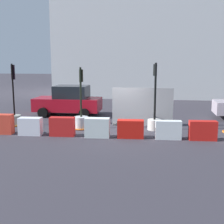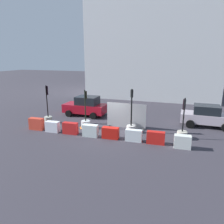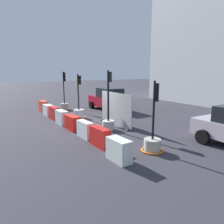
{
  "view_description": "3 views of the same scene",
  "coord_description": "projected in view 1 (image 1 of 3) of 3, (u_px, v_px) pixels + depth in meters",
  "views": [
    {
      "loc": [
        1.63,
        -13.83,
        3.35
      ],
      "look_at": [
        -0.26,
        -0.16,
        0.94
      ],
      "focal_mm": 47.37,
      "sensor_mm": 36.0,
      "label": 1
    },
    {
      "loc": [
        5.19,
        -14.25,
        5.51
      ],
      "look_at": [
        0.18,
        0.68,
        1.37
      ],
      "focal_mm": 34.09,
      "sensor_mm": 36.0,
      "label": 2
    },
    {
      "loc": [
        11.11,
        -5.22,
        3.17
      ],
      "look_at": [
        1.79,
        0.68,
        0.99
      ],
      "focal_mm": 32.54,
      "sensor_mm": 36.0,
      "label": 3
    }
  ],
  "objects": [
    {
      "name": "construction_barrier_4",
      "position": [
        131.0,
        129.0,
        12.92
      ],
      "size": [
        1.17,
        0.53,
        0.79
      ],
      "color": "red",
      "rests_on": "ground_plane"
    },
    {
      "name": "traffic_light_0",
      "position": [
        15.0,
        117.0,
        15.44
      ],
      "size": [
        0.88,
        0.88,
        3.2
      ],
      "color": "#AFB4A6",
      "rests_on": "ground_plane"
    },
    {
      "name": "construction_barrier_2",
      "position": [
        62.0,
        127.0,
        13.24
      ],
      "size": [
        1.13,
        0.46,
        0.86
      ],
      "color": "red",
      "rests_on": "ground_plane"
    },
    {
      "name": "construction_barrier_1",
      "position": [
        30.0,
        126.0,
        13.43
      ],
      "size": [
        1.05,
        0.53,
        0.8
      ],
      "color": "white",
      "rests_on": "ground_plane"
    },
    {
      "name": "construction_barrier_3",
      "position": [
        97.0,
        128.0,
        13.0
      ],
      "size": [
        1.1,
        0.49,
        0.86
      ],
      "color": "silver",
      "rests_on": "ground_plane"
    },
    {
      "name": "traffic_light_1",
      "position": [
        81.0,
        120.0,
        14.72
      ],
      "size": [
        0.97,
        0.97,
        3.03
      ],
      "color": "silver",
      "rests_on": "ground_plane"
    },
    {
      "name": "construction_barrier_0",
      "position": [
        1.0,
        124.0,
        13.65
      ],
      "size": [
        1.15,
        0.49,
        0.91
      ],
      "color": "red",
      "rests_on": "ground_plane"
    },
    {
      "name": "site_fence_panel",
      "position": [
        142.0,
        108.0,
        15.3
      ],
      "size": [
        3.14,
        0.5,
        1.97
      ],
      "color": "#96989A",
      "rests_on": "ground_plane"
    },
    {
      "name": "car_red_compact",
      "position": [
        69.0,
        101.0,
        18.19
      ],
      "size": [
        4.04,
        2.21,
        1.84
      ],
      "color": "#A30F1D",
      "rests_on": "ground_plane"
    },
    {
      "name": "construction_barrier_5",
      "position": [
        168.0,
        130.0,
        12.71
      ],
      "size": [
        1.12,
        0.43,
        0.81
      ],
      "color": "silver",
      "rests_on": "ground_plane"
    },
    {
      "name": "building_main_facade",
      "position": [
        148.0,
        10.0,
        29.19
      ],
      "size": [
        17.58,
        10.33,
        16.57
      ],
      "color": "silver",
      "rests_on": "ground_plane"
    },
    {
      "name": "ground_plane",
      "position": [
        118.0,
        131.0,
        14.29
      ],
      "size": [
        120.0,
        120.0,
        0.0
      ],
      "primitive_type": "plane",
      "color": "#34313A"
    },
    {
      "name": "construction_barrier_6",
      "position": [
        203.0,
        131.0,
        12.54
      ],
      "size": [
        1.17,
        0.44,
        0.83
      ],
      "color": "red",
      "rests_on": "ground_plane"
    },
    {
      "name": "traffic_light_2",
      "position": [
        154.0,
        118.0,
        14.41
      ],
      "size": [
        0.66,
        0.66,
        3.25
      ],
      "color": "beige",
      "rests_on": "ground_plane"
    }
  ]
}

